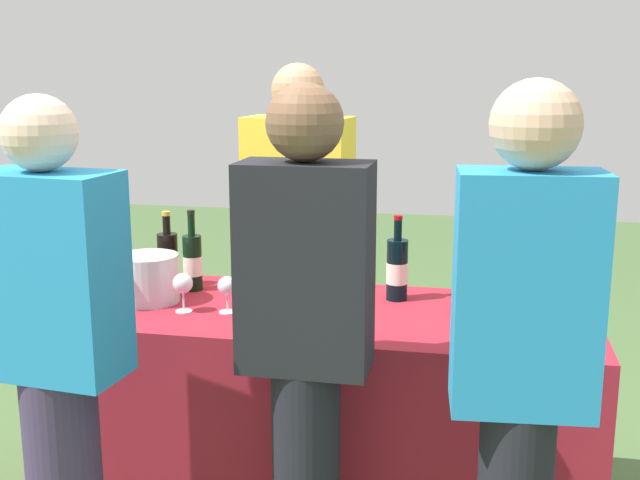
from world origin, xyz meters
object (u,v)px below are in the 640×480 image
wine_bottle_0 (168,259)px  ice_bucket (149,278)px  wine_bottle_5 (510,275)px  wine_bottle_3 (397,269)px  wine_bottle_6 (546,278)px  wine_bottle_2 (246,264)px  guest_0 (55,351)px  wine_bottle_4 (469,279)px  wine_bottle_1 (193,262)px  wine_glass_3 (490,298)px  guest_1 (306,340)px  wine_glass_2 (227,287)px  wine_glass_1 (183,285)px  guest_2 (521,372)px  server_pouring (299,244)px  wine_glass_0 (122,282)px

wine_bottle_0 → ice_bucket: wine_bottle_0 is taller
wine_bottle_5 → wine_bottle_3: bearing=176.8°
wine_bottle_3 → wine_bottle_6: 0.52m
wine_bottle_2 → guest_0: (-0.30, -0.87, -0.05)m
wine_bottle_0 → wine_bottle_6: 1.41m
wine_bottle_4 → wine_bottle_2: bearing=176.4°
wine_bottle_1 → guest_0: (-0.09, -0.87, -0.05)m
ice_bucket → guest_0: bearing=-88.6°
guest_0 → wine_bottle_1: bearing=90.5°
wine_glass_3 → guest_1: 0.69m
wine_bottle_0 → wine_bottle_3: 0.89m
wine_bottle_1 → guest_0: 0.87m
wine_bottle_2 → wine_bottle_5: bearing=-0.0°
wine_glass_3 → wine_glass_2: bearing=-179.7°
wine_bottle_4 → wine_glass_1: bearing=-167.1°
wine_bottle_5 → wine_bottle_1: bearing=-180.0°
wine_bottle_3 → guest_0: size_ratio=0.20×
wine_glass_2 → guest_2: guest_2 is taller
wine_bottle_0 → wine_glass_2: size_ratio=2.28×
server_pouring → guest_0: 1.34m
wine_glass_1 → wine_glass_2: (0.15, 0.02, -0.01)m
wine_bottle_2 → server_pouring: bearing=75.5°
wine_glass_1 → guest_1: size_ratio=0.09×
wine_glass_2 → guest_0: (-0.30, -0.62, -0.03)m
wine_bottle_4 → ice_bucket: wine_bottle_4 is taller
wine_bottle_5 → server_pouring: bearing=154.2°
wine_bottle_6 → wine_bottle_1: bearing=179.1°
wine_glass_1 → wine_bottle_1: bearing=103.3°
wine_bottle_5 → wine_glass_0: (-1.32, -0.30, -0.01)m
ice_bucket → server_pouring: 0.73m
wine_bottle_1 → wine_glass_1: 0.28m
ice_bucket → guest_1: bearing=-37.7°
wine_glass_0 → wine_glass_2: 0.37m
ice_bucket → wine_glass_0: bearing=-109.7°
wine_glass_3 → ice_bucket: ice_bucket is taller
wine_bottle_5 → guest_0: 1.53m
wine_bottle_4 → wine_bottle_3: bearing=164.0°
wine_bottle_1 → wine_bottle_4: 1.03m
wine_bottle_5 → server_pouring: server_pouring is taller
guest_1 → wine_bottle_5: bearing=51.7°
wine_glass_0 → wine_glass_1: (0.21, 0.03, -0.01)m
wine_glass_0 → guest_0: (0.06, -0.57, -0.04)m
wine_bottle_5 → ice_bucket: (-1.28, -0.18, -0.03)m
wine_bottle_3 → guest_1: guest_1 is taller
wine_glass_1 → ice_bucket: bearing=150.4°
wine_bottle_3 → guest_2: guest_2 is taller
wine_bottle_1 → guest_0: bearing=-95.7°
wine_bottle_5 → wine_bottle_6: (0.12, -0.02, 0.00)m
wine_bottle_4 → wine_bottle_5: size_ratio=0.96×
wine_bottle_4 → guest_2: bearing=-80.4°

